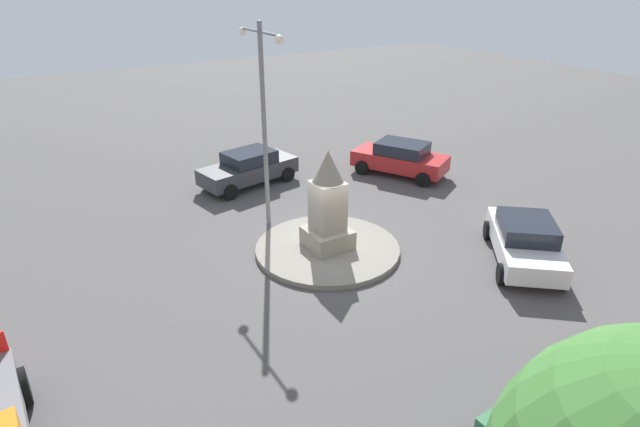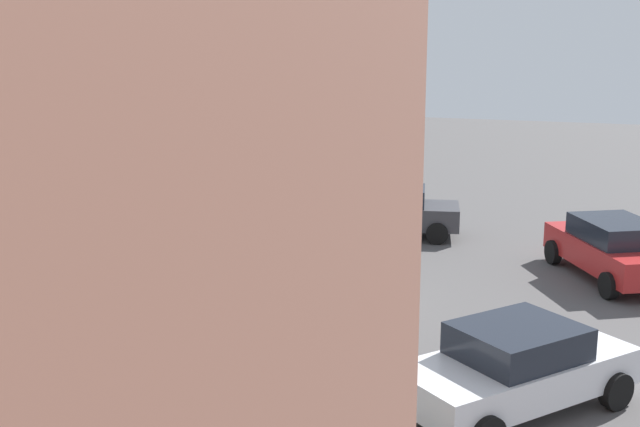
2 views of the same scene
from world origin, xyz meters
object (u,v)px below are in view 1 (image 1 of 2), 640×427
object	(u,v)px
monument	(328,205)
car_white_approaching	(525,240)
streetlamp	(263,108)
car_dark_grey_far_side	(249,168)
car_green_passing	(577,411)
car_red_parked_left	(400,158)

from	to	relation	value
monument	car_white_approaching	xyz separation A→B (m)	(3.81, 4.97, -0.91)
streetlamp	car_dark_grey_far_side	distance (m)	5.33
monument	car_green_passing	xyz separation A→B (m)	(8.98, 0.05, -0.91)
monument	streetlamp	xyz separation A→B (m)	(-2.90, -0.75, 2.65)
car_green_passing	car_dark_grey_far_side	world-z (taller)	car_green_passing
monument	car_white_approaching	distance (m)	6.33
car_white_approaching	car_dark_grey_far_side	xyz separation A→B (m)	(-10.58, -4.73, 0.02)
streetlamp	car_green_passing	xyz separation A→B (m)	(11.88, 0.79, -3.55)
car_dark_grey_far_side	car_red_parked_left	size ratio (longest dim) A/B	1.00
monument	car_white_approaching	size ratio (longest dim) A/B	0.78
car_white_approaching	car_dark_grey_far_side	bearing A→B (deg)	-155.90
car_white_approaching	car_dark_grey_far_side	size ratio (longest dim) A/B	0.95
streetlamp	car_white_approaching	distance (m)	9.50
car_white_approaching	car_red_parked_left	world-z (taller)	car_red_parked_left
monument	car_dark_grey_far_side	world-z (taller)	monument
car_green_passing	car_red_parked_left	xyz separation A→B (m)	(-13.30, 6.56, 0.04)
streetlamp	car_white_approaching	world-z (taller)	streetlamp
streetlamp	car_red_parked_left	size ratio (longest dim) A/B	1.57
car_dark_grey_far_side	monument	bearing A→B (deg)	-1.99
streetlamp	car_red_parked_left	world-z (taller)	streetlamp
car_dark_grey_far_side	car_green_passing	bearing A→B (deg)	-0.69
car_dark_grey_far_side	car_red_parked_left	xyz separation A→B (m)	(2.45, 6.37, 0.02)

